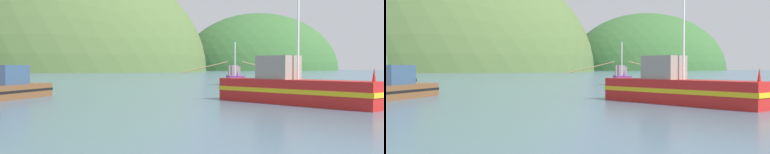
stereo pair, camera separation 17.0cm
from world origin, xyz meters
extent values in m
ellipsoid|color=#386633|center=(86.71, 256.24, 0.00)|extent=(100.82, 80.65, 72.15)
ellipsoid|color=#516B38|center=(-19.89, 199.12, 0.00)|extent=(114.66, 91.73, 99.83)
cone|color=black|center=(-17.32, 44.15, 1.39)|extent=(0.24, 0.24, 0.70)
cube|color=#334C6B|center=(-16.22, 30.45, 1.62)|extent=(2.73, 3.11, 1.33)
cube|color=#6B2D84|center=(5.10, 47.10, 0.58)|extent=(3.18, 7.44, 1.16)
cube|color=teal|center=(5.10, 47.10, 0.64)|extent=(3.21, 7.51, 0.21)
cone|color=#6B2D84|center=(4.37, 43.84, 1.51)|extent=(0.24, 0.24, 0.70)
cube|color=gray|center=(5.34, 48.12, 1.76)|extent=(1.63, 1.81, 1.21)
cylinder|color=silver|center=(5.10, 47.07, 3.10)|extent=(0.12, 0.12, 3.88)
cube|color=teal|center=(5.10, 47.07, 5.16)|extent=(0.11, 0.36, 0.20)
cylinder|color=#997F4C|center=(8.55, 46.31, 2.11)|extent=(5.37, 1.33, 1.42)
cylinder|color=#997F4C|center=(1.66, 47.88, 2.11)|extent=(5.37, 1.33, 1.42)
cube|color=red|center=(0.97, 22.70, 0.71)|extent=(6.56, 10.03, 1.42)
cube|color=gold|center=(0.97, 22.70, 0.78)|extent=(6.62, 10.13, 0.26)
cone|color=red|center=(3.26, 18.48, 1.77)|extent=(0.27, 0.27, 0.70)
cube|color=gray|center=(0.44, 23.68, 2.12)|extent=(2.45, 2.73, 1.40)
cylinder|color=silver|center=(1.12, 22.42, 4.10)|extent=(0.12, 0.12, 5.35)
camera|label=1|loc=(-9.75, -0.18, 2.15)|focal=39.84mm
camera|label=2|loc=(-9.59, -0.21, 2.15)|focal=39.84mm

